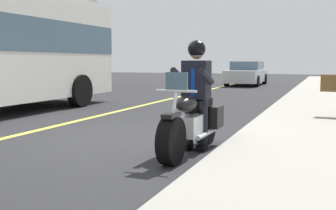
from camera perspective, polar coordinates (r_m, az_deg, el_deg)
ground_plane at (r=7.43m, az=-6.75°, el=-4.80°), size 80.00×80.00×0.00m
lane_center_stripe at (r=8.55m, az=-18.67°, el=-3.61°), size 60.00×0.16×0.01m
motorcycle_main at (r=6.29m, az=3.40°, el=-2.59°), size 2.21×0.61×1.26m
rider_main at (r=6.40m, az=3.97°, el=2.83°), size 0.62×0.55×1.74m
car_silver at (r=24.53m, az=11.03°, el=4.37°), size 4.60×1.92×1.40m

